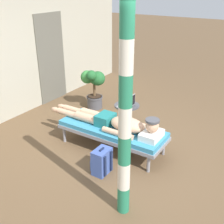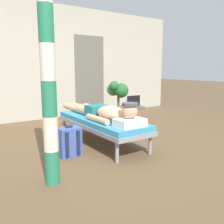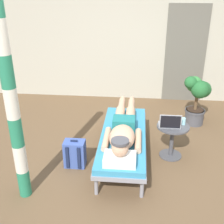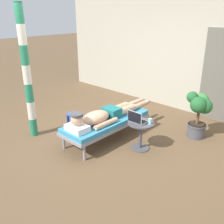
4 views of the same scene
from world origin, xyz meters
name	(u,v)px [view 3 (image 3 of 4)]	position (x,y,z in m)	size (l,w,h in m)	color
ground_plane	(119,165)	(0.00, 0.00, 0.00)	(40.00, 40.00, 0.00)	brown
house_wall_back	(131,37)	(0.05, 2.73, 1.35)	(7.60, 0.20, 2.70)	#B2AD99
house_door_panel	(185,55)	(1.19, 2.62, 1.02)	(0.84, 0.03, 2.04)	#625F54
lounge_chair	(123,138)	(0.05, 0.20, 0.35)	(0.67, 1.88, 0.42)	gray
person_reclining	(123,130)	(0.05, 0.14, 0.52)	(0.53, 2.17, 0.33)	white
side_table	(172,136)	(0.77, 0.33, 0.36)	(0.48, 0.48, 0.52)	#4C4C51
laptop	(170,124)	(0.71, 0.28, 0.58)	(0.31, 0.24, 0.23)	#A5A8AD
drink_glass	(183,121)	(0.92, 0.39, 0.57)	(0.06, 0.06, 0.10)	#99D8E5
backpack	(75,154)	(-0.64, -0.05, 0.20)	(0.30, 0.26, 0.42)	#3F59A5
potted_plant	(197,96)	(1.30, 1.49, 0.56)	(0.50, 0.55, 0.93)	#4C4C51
porch_post	(12,103)	(-1.14, -0.72, 1.26)	(0.15, 0.15, 2.52)	#267F59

